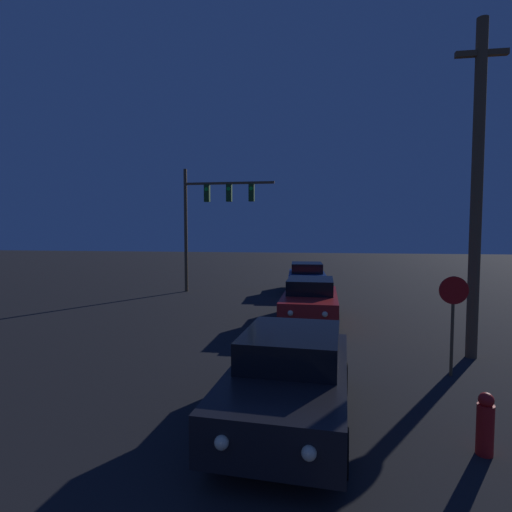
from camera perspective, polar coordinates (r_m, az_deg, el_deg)
name	(u,v)px	position (r m, az deg, el deg)	size (l,w,h in m)	color
car_near	(290,376)	(7.18, 4.88, -16.71)	(2.20, 4.55, 1.53)	black
car_mid	(310,300)	(14.62, 7.73, -6.20)	(2.02, 4.48, 1.53)	#B21E1E
car_far	(307,277)	(21.63, 7.27, -2.98)	(2.12, 4.52, 1.53)	navy
traffic_signal_mast	(210,208)	(21.32, -6.54, 6.83)	(4.84, 0.30, 6.53)	brown
stop_sign	(453,308)	(10.03, 26.33, -6.66)	(0.63, 0.07, 2.27)	brown
utility_pole	(477,187)	(11.63, 29.01, 8.57)	(1.23, 0.28, 8.51)	brown
fire_hydrant	(485,424)	(7.16, 29.93, -20.09)	(0.24, 0.24, 0.93)	red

